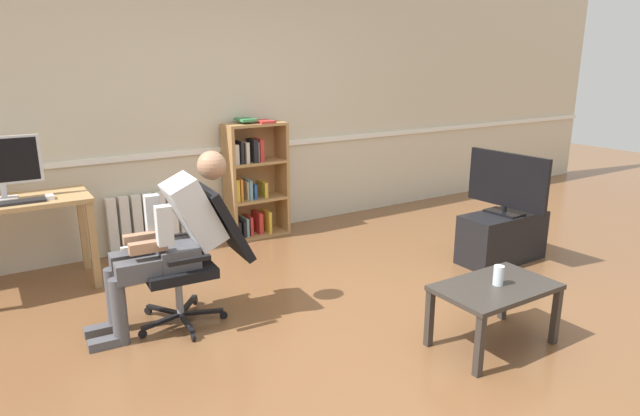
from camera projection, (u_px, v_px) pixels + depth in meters
name	position (u px, v px, depth m)	size (l,w,h in m)	color
ground_plane	(369.00, 342.00, 3.61)	(18.00, 18.00, 0.00)	brown
back_wall	(211.00, 107.00, 5.41)	(12.00, 0.13, 2.70)	beige
computer_desk	(10.00, 216.00, 4.22)	(1.16, 0.56, 0.76)	tan
keyboard	(16.00, 202.00, 4.10)	(0.41, 0.12, 0.02)	black
computer_mouse	(50.00, 197.00, 4.23)	(0.06, 0.10, 0.03)	white
bookshelf	(253.00, 180.00, 5.61)	(0.63, 0.29, 1.23)	#AD7F4C
radiator	(150.00, 223.00, 5.23)	(0.77, 0.08, 0.57)	white
office_chair	(199.00, 250.00, 3.81)	(0.84, 0.62, 0.96)	black
person_seated	(171.00, 237.00, 3.69)	(1.02, 0.40, 1.21)	#4C4C51
tv_stand	(502.00, 237.00, 4.99)	(0.83, 0.37, 0.45)	black
tv_screen	(507.00, 182.00, 4.85)	(0.22, 0.80, 0.56)	black
coffee_table	(495.00, 293.00, 3.48)	(0.78, 0.48, 0.42)	#332D28
drinking_glass	(498.00, 275.00, 3.46)	(0.07, 0.07, 0.13)	silver
spare_remote	(498.00, 279.00, 3.54)	(0.04, 0.15, 0.02)	white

